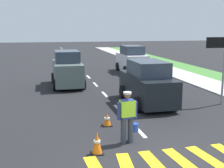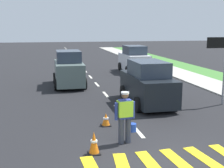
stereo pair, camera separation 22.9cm
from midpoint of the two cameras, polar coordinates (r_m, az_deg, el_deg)
ground_plane at (r=28.31m, az=-6.72°, el=3.39°), size 96.00×96.00×0.00m
sidewalk_right at (r=20.14m, az=17.95°, el=-0.10°), size 2.40×72.00×0.14m
crosswalk_stripes at (r=8.43m, az=10.33°, el=-14.89°), size 4.48×1.93×0.01m
lane_center_line at (r=32.46m, az=-7.56°, el=4.33°), size 0.14×46.40×0.01m
road_worker at (r=9.41m, az=2.35°, el=-5.92°), size 0.75×0.42×1.67m
lane_direction_sign at (r=14.73m, az=19.65°, el=5.41°), size 1.16×0.11×3.20m
traffic_cone_near at (r=8.81m, az=-3.66°, el=-11.25°), size 0.36×0.36×0.67m
traffic_cone_far at (r=11.20m, az=-1.55°, el=-6.82°), size 0.36×0.36×0.50m
car_oncoming_lead at (r=18.80m, az=-8.95°, el=2.72°), size 1.92×3.92×2.21m
car_parked_far at (r=24.45m, az=3.54°, el=4.66°), size 1.96×3.94×2.18m
car_outgoing_ahead at (r=14.28m, az=6.31°, el=0.00°), size 1.92×4.16×2.09m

